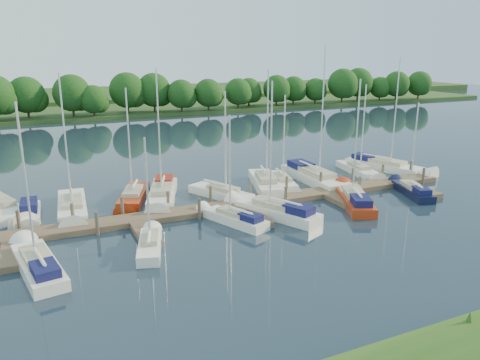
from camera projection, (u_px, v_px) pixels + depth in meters
name	position (u px, v px, depth m)	size (l,w,h in m)	color
ground	(289.00, 245.00, 29.69)	(260.00, 260.00, 0.00)	#1B2836
dock	(241.00, 207.00, 36.03)	(40.00, 6.00, 0.40)	brown
mooring_pilings	(235.00, 198.00, 36.91)	(38.24, 2.84, 2.00)	#473D33
far_shore	(103.00, 108.00, 95.30)	(180.00, 30.00, 0.60)	#24451A
distant_hill	(87.00, 96.00, 117.09)	(220.00, 40.00, 1.40)	#395324
treeline	(141.00, 95.00, 85.27)	(146.25, 9.22, 8.08)	#38281C
motorboat	(30.00, 214.00, 34.21)	(1.62, 4.99, 1.60)	white
sailboat_n_2	(72.00, 208.00, 35.66)	(2.58, 8.62, 10.76)	white
sailboat_n_3	(133.00, 197.00, 38.29)	(3.94, 7.38, 9.46)	#AA2F0F
sailboat_n_4	(162.00, 195.00, 38.71)	(4.40, 8.62, 11.00)	white
sailboat_n_5	(224.00, 195.00, 38.92)	(4.15, 6.99, 9.19)	white
sailboat_n_6	(266.00, 185.00, 41.68)	(3.99, 8.43, 10.86)	white
sailboat_n_7	(282.00, 183.00, 42.47)	(2.84, 6.69, 8.51)	white
sailboat_n_8	(316.00, 179.00, 43.41)	(2.49, 10.08, 12.81)	white
sailboat_n_9	(359.00, 171.00, 46.60)	(2.63, 7.21, 9.10)	white
sailboat_n_10	(387.00, 167.00, 47.91)	(4.86, 9.21, 11.71)	white
sailboat_s_0	(38.00, 265.00, 26.17)	(2.86, 7.70, 9.74)	white
sailboat_s_1	(150.00, 245.00, 28.91)	(2.64, 5.61, 7.35)	white
sailboat_s_2	(234.00, 219.00, 33.29)	(3.32, 6.12, 8.02)	white
sailboat_s_3	(275.00, 212.00, 34.67)	(4.61, 7.79, 10.30)	white
sailboat_s_4	(354.00, 200.00, 37.44)	(4.57, 7.79, 10.22)	#AA2F0F
sailboat_s_5	(412.00, 191.00, 39.87)	(3.09, 6.25, 8.10)	black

